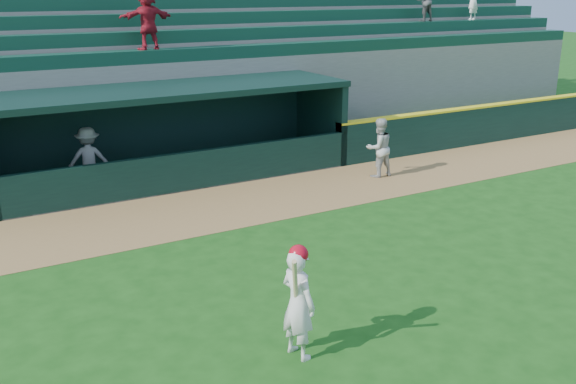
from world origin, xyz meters
The scene contains 9 objects.
ground centered at (0.00, 0.00, 0.00)m, with size 120.00×120.00×0.00m, color #164411.
warning_track centered at (0.00, 4.90, 0.01)m, with size 40.00×3.00×0.01m, color olive.
field_wall_right centered at (12.25, 6.55, 0.60)m, with size 15.50×0.30×1.20m, color black.
wall_stripe_right centered at (12.25, 6.55, 1.23)m, with size 15.50×0.32×0.06m, color yellow.
dugout_player_front centered at (4.84, 5.12, 0.80)m, with size 0.78×0.61×1.60m, color #ACACA7.
dugout_player_inside centered at (-2.22, 7.78, 0.81)m, with size 1.04×0.60×1.62m, color #989893.
dugout centered at (0.00, 8.00, 1.36)m, with size 9.40×2.80×2.46m.
stands centered at (-0.01, 12.57, 2.39)m, with size 34.50×6.26×7.52m.
batter_at_plate centered at (-1.60, -1.46, 0.84)m, with size 0.59×0.77×1.68m.
Camera 1 is at (-5.63, -8.22, 4.93)m, focal length 40.00 mm.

